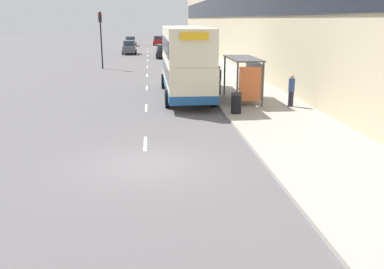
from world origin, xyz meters
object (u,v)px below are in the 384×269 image
at_px(car_2, 164,51).
at_px(traffic_light_far_kerb, 101,31).
at_px(car_1, 129,48).
at_px(pedestrian_1, 291,90).
at_px(double_decker_bus_near, 186,60).
at_px(pedestrian_at_shelter, 219,80).
at_px(car_0, 158,40).
at_px(car_3, 130,41).
at_px(bus_shelter, 247,71).
at_px(litter_bin, 236,103).

relative_size(car_2, traffic_light_far_kerb, 0.74).
distance_m(car_1, pedestrian_1, 40.49).
relative_size(double_decker_bus_near, car_2, 2.65).
height_order(pedestrian_at_shelter, pedestrian_1, pedestrian_at_shelter).
relative_size(car_0, traffic_light_far_kerb, 0.80).
xyz_separation_m(car_1, pedestrian_at_shelter, (7.08, -35.04, 0.16)).
distance_m(car_0, car_1, 21.72).
distance_m(car_0, pedestrian_1, 60.66).
distance_m(double_decker_bus_near, car_3, 54.62).
bearing_deg(car_2, double_decker_bus_near, -89.05).
bearing_deg(bus_shelter, car_3, 98.95).
bearing_deg(car_3, double_decker_bus_near, 95.95).
height_order(car_0, pedestrian_at_shelter, pedestrian_at_shelter).
distance_m(car_2, car_3, 26.88).
relative_size(bus_shelter, traffic_light_far_kerb, 0.77).
bearing_deg(pedestrian_at_shelter, car_3, 98.06).
height_order(car_0, car_3, car_0).
bearing_deg(car_1, bus_shelter, 102.54).
bearing_deg(litter_bin, traffic_light_far_kerb, 111.84).
bearing_deg(bus_shelter, pedestrian_1, -38.68).
relative_size(car_2, litter_bin, 3.84).
bearing_deg(car_1, double_decker_bus_near, 98.22).
height_order(car_0, litter_bin, car_0).
distance_m(car_1, car_3, 19.49).
distance_m(bus_shelter, pedestrian_at_shelter, 2.82).
bearing_deg(traffic_light_far_kerb, bus_shelter, -62.00).
relative_size(car_1, pedestrian_at_shelter, 2.32).
bearing_deg(car_1, car_2, 123.51).
distance_m(car_2, litter_bin, 33.83).
bearing_deg(car_3, bus_shelter, 98.95).
distance_m(car_0, car_2, 28.14).
height_order(bus_shelter, pedestrian_at_shelter, bus_shelter).
distance_m(bus_shelter, double_decker_bus_near, 4.22).
relative_size(double_decker_bus_near, litter_bin, 10.19).
xyz_separation_m(litter_bin, traffic_light_far_kerb, (-8.95, 22.33, 2.97)).
bearing_deg(pedestrian_1, car_3, 100.70).
relative_size(pedestrian_at_shelter, pedestrian_1, 1.03).
xyz_separation_m(double_decker_bus_near, pedestrian_at_shelter, (2.05, -0.21, -1.23)).
bearing_deg(pedestrian_at_shelter, car_0, 92.62).
distance_m(pedestrian_at_shelter, litter_bin, 5.60).
relative_size(double_decker_bus_near, pedestrian_1, 6.15).
bearing_deg(pedestrian_1, double_decker_bus_near, 141.54).
height_order(car_1, pedestrian_1, pedestrian_1).
relative_size(car_1, traffic_light_far_kerb, 0.76).
distance_m(bus_shelter, litter_bin, 3.63).
relative_size(car_1, car_2, 1.04).
xyz_separation_m(pedestrian_at_shelter, pedestrian_1, (3.35, -4.08, -0.03)).
relative_size(pedestrian_at_shelter, litter_bin, 1.71).
relative_size(bus_shelter, double_decker_bus_near, 0.39).
xyz_separation_m(double_decker_bus_near, car_3, (-5.66, 54.31, -1.45)).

